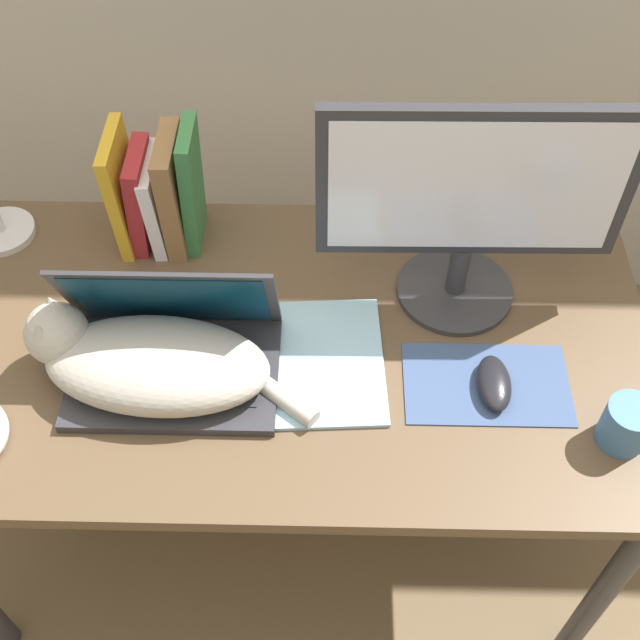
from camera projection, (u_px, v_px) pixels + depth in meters
name	position (u px, v px, depth m)	size (l,w,h in m)	color
desk	(281.00, 365.00, 1.47)	(1.32, 0.70, 0.71)	brown
laptop	(174.00, 351.00, 1.34)	(0.35, 0.23, 0.23)	#2D2D33
cat	(145.00, 361.00, 1.31)	(0.49, 0.22, 0.14)	#B2ADA3
external_monitor	(471.00, 203.00, 1.31)	(0.51, 0.21, 0.41)	#333338
mousepad	(486.00, 384.00, 1.35)	(0.28, 0.17, 0.00)	#384C75
computer_mouse	(494.00, 383.00, 1.33)	(0.06, 0.11, 0.03)	black
book_row	(159.00, 193.00, 1.49)	(0.16, 0.15, 0.25)	gold
notepad	(329.00, 361.00, 1.38)	(0.20, 0.28, 0.01)	#99C6E0
mug	(628.00, 425.00, 1.25)	(0.12, 0.08, 0.08)	teal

